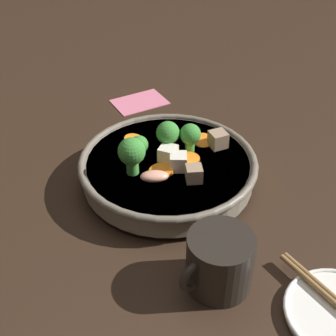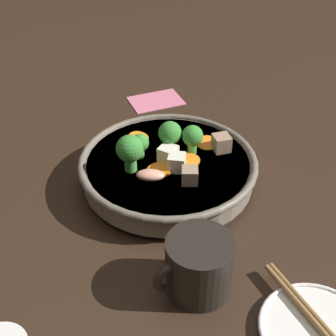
% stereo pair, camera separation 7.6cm
% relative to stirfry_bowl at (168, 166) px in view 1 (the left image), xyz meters
% --- Properties ---
extents(ground_plane, '(3.00, 3.00, 0.00)m').
position_rel_stirfry_bowl_xyz_m(ground_plane, '(-0.00, 0.00, -0.03)').
color(ground_plane, black).
extents(stirfry_bowl, '(0.29, 0.29, 0.11)m').
position_rel_stirfry_bowl_xyz_m(stirfry_bowl, '(0.00, 0.00, 0.00)').
color(stirfry_bowl, slate).
rests_on(stirfry_bowl, ground_plane).
extents(dark_mug, '(0.11, 0.09, 0.08)m').
position_rel_stirfry_bowl_xyz_m(dark_mug, '(0.08, 0.20, 0.01)').
color(dark_mug, black).
rests_on(dark_mug, ground_plane).
extents(napkin, '(0.12, 0.09, 0.00)m').
position_rel_stirfry_bowl_xyz_m(napkin, '(-0.12, -0.25, -0.03)').
color(napkin, '#D16B84').
rests_on(napkin, ground_plane).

